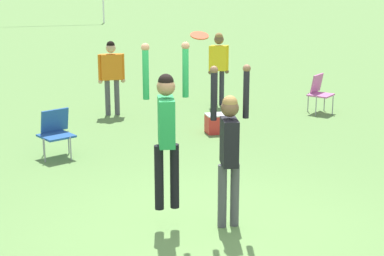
{
  "coord_description": "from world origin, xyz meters",
  "views": [
    {
      "loc": [
        -2.25,
        -7.59,
        3.46
      ],
      "look_at": [
        -0.08,
        0.4,
        1.3
      ],
      "focal_mm": 60.0,
      "sensor_mm": 36.0,
      "label": 1
    }
  ],
  "objects_px": {
    "person_spectator_near": "(111,71)",
    "person_spectator_far": "(219,62)",
    "person_defending": "(229,143)",
    "camping_chair_2": "(319,90)",
    "person_jumping": "(166,122)",
    "camping_chair_0": "(56,130)",
    "frisbee": "(200,35)",
    "cooler_box": "(215,124)"
  },
  "relations": [
    {
      "from": "camping_chair_0",
      "to": "person_spectator_near",
      "type": "height_order",
      "value": "person_spectator_near"
    },
    {
      "from": "camping_chair_0",
      "to": "person_spectator_far",
      "type": "relative_size",
      "value": 0.48
    },
    {
      "from": "person_defending",
      "to": "person_spectator_far",
      "type": "relative_size",
      "value": 1.22
    },
    {
      "from": "person_defending",
      "to": "camping_chair_2",
      "type": "bearing_deg",
      "value": 153.83
    },
    {
      "from": "camping_chair_0",
      "to": "person_jumping",
      "type": "bearing_deg",
      "value": 83.29
    },
    {
      "from": "person_spectator_far",
      "to": "cooler_box",
      "type": "height_order",
      "value": "person_spectator_far"
    },
    {
      "from": "camping_chair_2",
      "to": "cooler_box",
      "type": "xyz_separation_m",
      "value": [
        -2.91,
        -1.17,
        -0.33
      ]
    },
    {
      "from": "camping_chair_2",
      "to": "person_jumping",
      "type": "bearing_deg",
      "value": 8.9
    },
    {
      "from": "person_defending",
      "to": "camping_chair_0",
      "type": "bearing_deg",
      "value": -143.06
    },
    {
      "from": "person_spectator_near",
      "to": "person_spectator_far",
      "type": "distance_m",
      "value": 2.7
    },
    {
      "from": "person_jumping",
      "to": "frisbee",
      "type": "relative_size",
      "value": 9.29
    },
    {
      "from": "person_spectator_near",
      "to": "person_spectator_far",
      "type": "relative_size",
      "value": 0.96
    },
    {
      "from": "camping_chair_0",
      "to": "camping_chair_2",
      "type": "xyz_separation_m",
      "value": [
        6.19,
        1.96,
        0.03
      ]
    },
    {
      "from": "person_defending",
      "to": "person_spectator_near",
      "type": "bearing_deg",
      "value": -166.0
    },
    {
      "from": "person_jumping",
      "to": "cooler_box",
      "type": "xyz_separation_m",
      "value": [
        2.07,
        4.53,
        -1.26
      ]
    },
    {
      "from": "person_jumping",
      "to": "camping_chair_0",
      "type": "distance_m",
      "value": 4.04
    },
    {
      "from": "camping_chair_0",
      "to": "person_spectator_near",
      "type": "relative_size",
      "value": 0.5
    },
    {
      "from": "camping_chair_0",
      "to": "cooler_box",
      "type": "distance_m",
      "value": 3.39
    },
    {
      "from": "person_defending",
      "to": "person_spectator_near",
      "type": "height_order",
      "value": "person_defending"
    },
    {
      "from": "person_spectator_near",
      "to": "person_spectator_far",
      "type": "height_order",
      "value": "person_spectator_far"
    },
    {
      "from": "camping_chair_0",
      "to": "frisbee",
      "type": "bearing_deg",
      "value": 89.83
    },
    {
      "from": "frisbee",
      "to": "camping_chair_0",
      "type": "relative_size",
      "value": 0.28
    },
    {
      "from": "person_spectator_far",
      "to": "cooler_box",
      "type": "relative_size",
      "value": 4.46
    },
    {
      "from": "frisbee",
      "to": "camping_chair_2",
      "type": "distance_m",
      "value": 7.49
    },
    {
      "from": "frisbee",
      "to": "person_spectator_far",
      "type": "xyz_separation_m",
      "value": [
        2.48,
        7.0,
        -1.47
      ]
    },
    {
      "from": "person_spectator_near",
      "to": "frisbee",
      "type": "bearing_deg",
      "value": -89.51
    },
    {
      "from": "person_defending",
      "to": "cooler_box",
      "type": "xyz_separation_m",
      "value": [
        1.26,
        4.66,
        -0.97
      ]
    },
    {
      "from": "person_defending",
      "to": "cooler_box",
      "type": "bearing_deg",
      "value": 174.24
    },
    {
      "from": "person_jumping",
      "to": "cooler_box",
      "type": "relative_size",
      "value": 5.48
    },
    {
      "from": "person_defending",
      "to": "camping_chair_2",
      "type": "distance_m",
      "value": 7.2
    },
    {
      "from": "camping_chair_2",
      "to": "person_spectator_near",
      "type": "height_order",
      "value": "person_spectator_near"
    },
    {
      "from": "frisbee",
      "to": "camping_chair_2",
      "type": "bearing_deg",
      "value": 51.23
    },
    {
      "from": "person_jumping",
      "to": "person_spectator_near",
      "type": "relative_size",
      "value": 1.28
    },
    {
      "from": "camping_chair_2",
      "to": "camping_chair_0",
      "type": "bearing_deg",
      "value": -22.36
    },
    {
      "from": "person_defending",
      "to": "person_spectator_near",
      "type": "relative_size",
      "value": 1.28
    },
    {
      "from": "frisbee",
      "to": "person_spectator_far",
      "type": "relative_size",
      "value": 0.13
    },
    {
      "from": "frisbee",
      "to": "camping_chair_2",
      "type": "height_order",
      "value": "frisbee"
    },
    {
      "from": "camping_chair_0",
      "to": "person_spectator_far",
      "type": "distance_m",
      "value": 5.35
    },
    {
      "from": "camping_chair_2",
      "to": "person_spectator_near",
      "type": "xyz_separation_m",
      "value": [
        -4.72,
        1.02,
        0.51
      ]
    },
    {
      "from": "person_jumping",
      "to": "person_spectator_near",
      "type": "height_order",
      "value": "person_jumping"
    },
    {
      "from": "frisbee",
      "to": "person_spectator_near",
      "type": "relative_size",
      "value": 0.14
    },
    {
      "from": "frisbee",
      "to": "cooler_box",
      "type": "xyz_separation_m",
      "value": [
        1.61,
        4.46,
        -2.35
      ]
    }
  ]
}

